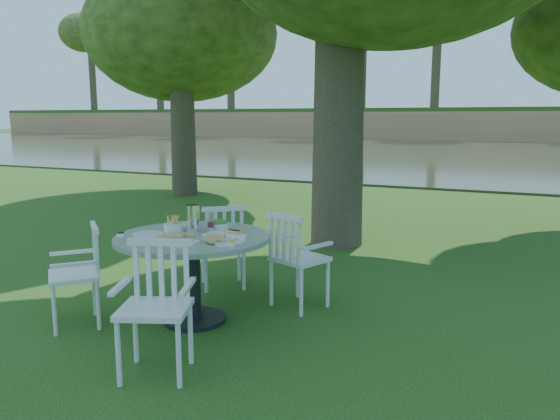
{
  "coord_description": "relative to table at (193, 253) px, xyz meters",
  "views": [
    {
      "loc": [
        2.4,
        -4.89,
        1.81
      ],
      "look_at": [
        0.0,
        0.2,
        0.85
      ],
      "focal_mm": 35.0,
      "sensor_mm": 36.0,
      "label": 1
    }
  ],
  "objects": [
    {
      "name": "ground",
      "position": [
        0.29,
        0.99,
        -0.63
      ],
      "size": [
        140.0,
        140.0,
        0.0
      ],
      "primitive_type": "plane",
      "color": "#153A0C",
      "rests_on": "ground"
    },
    {
      "name": "table",
      "position": [
        0.0,
        0.0,
        0.0
      ],
      "size": [
        1.36,
        1.36,
        0.79
      ],
      "color": "black",
      "rests_on": "ground"
    },
    {
      "name": "chair_ne",
      "position": [
        0.66,
        0.68,
        -0.09
      ],
      "size": [
        0.59,
        0.58,
        0.92
      ],
      "rotation": [
        0.0,
        0.0,
        -3.51
      ],
      "color": "white",
      "rests_on": "ground"
    },
    {
      "name": "chair_nw",
      "position": [
        -0.24,
        0.92,
        -0.1
      ],
      "size": [
        0.62,
        0.62,
        0.9
      ],
      "rotation": [
        0.0,
        0.0,
        -2.48
      ],
      "color": "white",
      "rests_on": "ground"
    },
    {
      "name": "chair_sw",
      "position": [
        -0.83,
        -0.46,
        -0.11
      ],
      "size": [
        0.61,
        0.61,
        0.88
      ],
      "rotation": [
        0.0,
        0.0,
        -0.73
      ],
      "color": "white",
      "rests_on": "ground"
    },
    {
      "name": "chair_se",
      "position": [
        0.3,
        -0.89,
        -0.08
      ],
      "size": [
        0.61,
        0.59,
        0.94
      ],
      "rotation": [
        0.0,
        0.0,
        0.39
      ],
      "color": "white",
      "rests_on": "ground"
    },
    {
      "name": "tableware",
      "position": [
        -0.06,
        0.08,
        0.21
      ],
      "size": [
        1.13,
        0.89,
        0.24
      ],
      "color": "white",
      "rests_on": "table"
    },
    {
      "name": "river",
      "position": [
        0.29,
        23.99,
        -0.63
      ],
      "size": [
        100.0,
        28.0,
        0.12
      ],
      "primitive_type": "cube",
      "color": "#2D341F",
      "rests_on": "ground"
    },
    {
      "name": "far_bank",
      "position": [
        0.56,
        42.11,
        6.62
      ],
      "size": [
        100.0,
        18.0,
        15.2
      ],
      "color": "#A5754D",
      "rests_on": "ground"
    }
  ]
}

